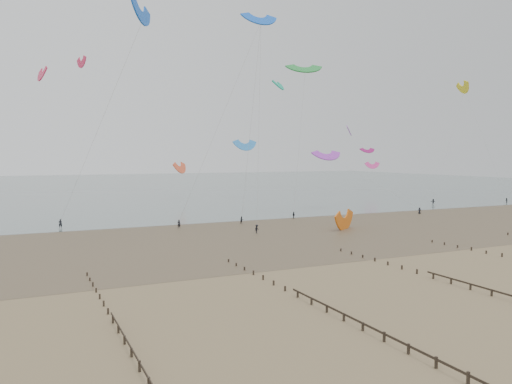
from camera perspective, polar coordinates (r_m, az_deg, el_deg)
ground at (r=63.90m, az=12.91°, el=-8.75°), size 500.00×500.00×0.00m
sea_and_shore at (r=91.30m, az=-2.65°, el=-4.78°), size 500.00×665.00×0.03m
kitesurfer_lead at (r=98.94m, az=-8.80°, el=-3.63°), size 0.70×0.53×1.72m
kitesurfers at (r=121.54m, az=10.82°, el=-2.24°), size 126.31×28.62×1.84m
grounded_kite at (r=98.33m, az=10.12°, el=-4.20°), size 9.52×9.06×4.14m
kites_airborne at (r=143.04m, az=-17.00°, el=7.67°), size 245.72×109.91×44.00m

